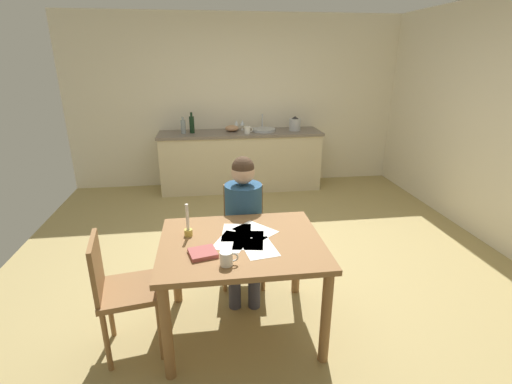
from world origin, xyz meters
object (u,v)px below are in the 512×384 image
(coffee_mug, at_px, (227,258))
(stovetop_kettle, at_px, (295,124))
(chair_side_empty, at_px, (120,289))
(candlestick, at_px, (188,227))
(wine_glass_by_kettle, at_px, (236,123))
(person_seated, at_px, (244,217))
(teacup_on_counter, at_px, (247,130))
(book_magazine, at_px, (203,253))
(sink_unit, at_px, (264,130))
(bottle_vinegar, at_px, (192,124))
(mixing_bowl, at_px, (232,128))
(bottle_oil, at_px, (183,126))
(dining_table, at_px, (242,255))
(wine_glass_near_sink, at_px, (242,123))
(chair_at_table, at_px, (244,229))

(coffee_mug, relative_size, stovetop_kettle, 0.54)
(chair_side_empty, relative_size, candlestick, 3.59)
(chair_side_empty, distance_m, wine_glass_by_kettle, 3.71)
(person_seated, height_order, teacup_on_counter, person_seated)
(book_magazine, bearing_deg, coffee_mug, -58.12)
(sink_unit, xyz_separation_m, bottle_vinegar, (-1.09, -0.01, 0.11))
(mixing_bowl, bearing_deg, bottle_oil, -174.30)
(teacup_on_counter, bearing_deg, dining_table, -97.36)
(sink_unit, xyz_separation_m, teacup_on_counter, (-0.27, -0.15, 0.03))
(coffee_mug, distance_m, book_magazine, 0.21)
(dining_table, xyz_separation_m, sink_unit, (0.67, 3.26, 0.29))
(person_seated, bearing_deg, wine_glass_near_sink, 84.33)
(chair_side_empty, height_order, stovetop_kettle, stovetop_kettle)
(person_seated, relative_size, bottle_oil, 4.89)
(coffee_mug, bearing_deg, bottle_oil, 96.81)
(book_magazine, xyz_separation_m, wine_glass_near_sink, (0.63, 3.56, 0.25))
(wine_glass_by_kettle, bearing_deg, person_seated, -93.80)
(stovetop_kettle, relative_size, teacup_on_counter, 1.70)
(wine_glass_near_sink, height_order, wine_glass_by_kettle, same)
(coffee_mug, height_order, candlestick, candlestick)
(candlestick, bearing_deg, coffee_mug, -60.16)
(chair_at_table, distance_m, stovetop_kettle, 2.81)
(coffee_mug, relative_size, mixing_bowl, 0.57)
(mixing_bowl, distance_m, teacup_on_counter, 0.30)
(coffee_mug, bearing_deg, person_seated, 77.30)
(candlestick, height_order, wine_glass_near_sink, wine_glass_near_sink)
(bottle_oil, bearing_deg, sink_unit, 0.91)
(dining_table, bearing_deg, person_seated, 82.53)
(wine_glass_by_kettle, bearing_deg, sink_unit, -19.62)
(wine_glass_by_kettle, relative_size, teacup_on_counter, 1.19)
(sink_unit, distance_m, wine_glass_by_kettle, 0.44)
(coffee_mug, height_order, stovetop_kettle, stovetop_kettle)
(coffee_mug, bearing_deg, dining_table, 68.21)
(candlestick, bearing_deg, book_magazine, -70.74)
(bottle_oil, relative_size, teacup_on_counter, 1.89)
(coffee_mug, distance_m, candlestick, 0.51)
(chair_at_table, xyz_separation_m, candlestick, (-0.46, -0.57, 0.32))
(dining_table, xyz_separation_m, wine_glass_by_kettle, (0.26, 3.40, 0.38))
(chair_at_table, relative_size, teacup_on_counter, 6.81)
(wine_glass_by_kettle, bearing_deg, teacup_on_counter, -65.18)
(wine_glass_near_sink, distance_m, teacup_on_counter, 0.31)
(bottle_vinegar, bearing_deg, stovetop_kettle, 0.06)
(chair_at_table, xyz_separation_m, person_seated, (-0.01, -0.15, 0.18))
(chair_side_empty, relative_size, teacup_on_counter, 6.86)
(dining_table, height_order, person_seated, person_seated)
(dining_table, height_order, bottle_vinegar, bottle_vinegar)
(chair_at_table, bearing_deg, wine_glass_by_kettle, 86.26)
(chair_at_table, bearing_deg, chair_side_empty, -138.53)
(dining_table, height_order, wine_glass_near_sink, wine_glass_near_sink)
(chair_at_table, height_order, bottle_oil, bottle_oil)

